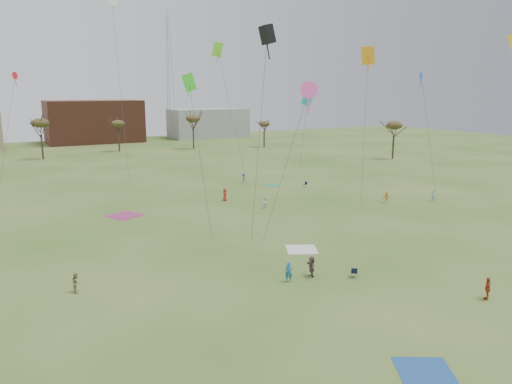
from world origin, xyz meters
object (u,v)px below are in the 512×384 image
flyer_near_right (289,272)px  camp_chair_right (305,185)px  camp_chair_center (354,274)px  radio_tower (170,76)px  spectator_fore_a (488,288)px

flyer_near_right → camp_chair_right: flyer_near_right is taller
camp_chair_center → radio_tower: radio_tower is taller
camp_chair_right → flyer_near_right: bearing=-45.9°
radio_tower → flyer_near_right: bearing=-104.6°
spectator_fore_a → radio_tower: (20.88, 131.42, 18.36)m
flyer_near_right → camp_chair_center: bearing=14.6°
camp_chair_center → camp_chair_right: same height
spectator_fore_a → camp_chair_right: bearing=-149.9°
flyer_near_right → radio_tower: size_ratio=0.04×
flyer_near_right → spectator_fore_a: (10.91, -9.66, 0.03)m
spectator_fore_a → radio_tower: size_ratio=0.04×
flyer_near_right → camp_chair_center: flyer_near_right is taller
camp_chair_right → radio_tower: radio_tower is taller
camp_chair_center → camp_chair_right: bearing=-78.8°
camp_chair_center → camp_chair_right: (17.63, 33.12, 0.00)m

